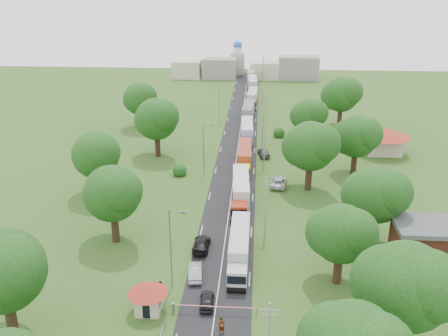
# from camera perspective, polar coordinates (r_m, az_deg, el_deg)

# --- Properties ---
(ground) EXTENTS (260.00, 260.00, 0.00)m
(ground) POSITION_cam_1_polar(r_m,az_deg,el_deg) (77.59, 0.56, -5.12)
(ground) COLOR #2C561C
(ground) RESTS_ON ground
(road) EXTENTS (8.00, 200.00, 0.04)m
(road) POSITION_cam_1_polar(r_m,az_deg,el_deg) (95.93, 1.29, 0.13)
(road) COLOR black
(road) RESTS_ON ground
(boom_barrier) EXTENTS (9.22, 0.35, 1.18)m
(boom_barrier) POSITION_cam_1_polar(r_m,az_deg,el_deg) (55.86, -2.50, -15.56)
(boom_barrier) COLOR slate
(boom_barrier) RESTS_ON ground
(guard_booth) EXTENTS (4.40, 4.40, 3.45)m
(guard_booth) POSITION_cam_1_polar(r_m,az_deg,el_deg) (56.00, -8.66, -14.11)
(guard_booth) COLOR #C1B5A0
(guard_booth) RESTS_ON ground
(info_sign) EXTENTS (0.12, 3.10, 4.10)m
(info_sign) POSITION_cam_1_polar(r_m,az_deg,el_deg) (109.10, 4.43, 4.33)
(info_sign) COLOR slate
(info_sign) RESTS_ON ground
(pole_1) EXTENTS (1.60, 0.24, 9.00)m
(pole_1) POSITION_cam_1_polar(r_m,az_deg,el_deg) (69.16, 4.79, -4.31)
(pole_1) COLOR gray
(pole_1) RESTS_ON ground
(pole_2) EXTENTS (1.60, 0.24, 9.00)m
(pole_2) POSITION_cam_1_polar(r_m,az_deg,el_deg) (95.24, 4.66, 2.89)
(pole_2) COLOR gray
(pole_2) RESTS_ON ground
(pole_3) EXTENTS (1.60, 0.24, 9.00)m
(pole_3) POSITION_cam_1_polar(r_m,az_deg,el_deg) (122.17, 4.58, 6.96)
(pole_3) COLOR gray
(pole_3) RESTS_ON ground
(pole_4) EXTENTS (1.60, 0.24, 9.00)m
(pole_4) POSITION_cam_1_polar(r_m,az_deg,el_deg) (149.50, 4.53, 9.55)
(pole_4) COLOR gray
(pole_4) RESTS_ON ground
(pole_5) EXTENTS (1.60, 0.24, 9.00)m
(pole_5) POSITION_cam_1_polar(r_m,az_deg,el_deg) (177.03, 4.50, 11.33)
(pole_5) COLOR gray
(pole_5) RESTS_ON ground
(lamp_0) EXTENTS (2.03, 0.22, 10.00)m
(lamp_0) POSITION_cam_1_polar(r_m,az_deg,el_deg) (57.99, -5.99, -8.68)
(lamp_0) COLOR slate
(lamp_0) RESTS_ON ground
(lamp_1) EXTENTS (2.03, 0.22, 10.00)m
(lamp_1) POSITION_cam_1_polar(r_m,az_deg,el_deg) (89.76, -2.25, 2.39)
(lamp_1) COLOR slate
(lamp_1) RESTS_ON ground
(lamp_2) EXTENTS (2.03, 0.22, 10.00)m
(lamp_2) POSITION_cam_1_polar(r_m,az_deg,el_deg) (123.29, -0.50, 7.57)
(lamp_2) COLOR slate
(lamp_2) RESTS_ON ground
(tree_1) EXTENTS (9.60, 9.60, 12.05)m
(tree_1) POSITION_cam_1_polar(r_m,az_deg,el_deg) (49.60, 20.05, -12.45)
(tree_1) COLOR #382616
(tree_1) RESTS_ON ground
(tree_2) EXTENTS (8.00, 8.00, 10.10)m
(tree_2) POSITION_cam_1_polar(r_m,az_deg,el_deg) (59.40, 13.20, -7.25)
(tree_2) COLOR #382616
(tree_2) RESTS_ON ground
(tree_3) EXTENTS (8.80, 8.80, 11.07)m
(tree_3) POSITION_cam_1_polar(r_m,az_deg,el_deg) (69.17, 16.96, -2.89)
(tree_3) COLOR #382616
(tree_3) RESTS_ON ground
(tree_4) EXTENTS (9.60, 9.60, 12.05)m
(tree_4) POSITION_cam_1_polar(r_m,az_deg,el_deg) (84.41, 9.85, 2.52)
(tree_4) COLOR #382616
(tree_4) RESTS_ON ground
(tree_5) EXTENTS (8.80, 8.80, 11.07)m
(tree_5) POSITION_cam_1_polar(r_m,az_deg,el_deg) (93.47, 14.89, 3.52)
(tree_5) COLOR #382616
(tree_5) RESTS_ON ground
(tree_6) EXTENTS (8.00, 8.00, 10.10)m
(tree_6) POSITION_cam_1_polar(r_m,az_deg,el_deg) (108.80, 9.67, 6.01)
(tree_6) COLOR #382616
(tree_6) RESTS_ON ground
(tree_7) EXTENTS (9.60, 9.60, 12.05)m
(tree_7) POSITION_cam_1_polar(r_m,az_deg,el_deg) (124.18, 13.27, 8.20)
(tree_7) COLOR #382616
(tree_7) RESTS_ON ground
(tree_9) EXTENTS (9.60, 9.60, 12.05)m
(tree_9) POSITION_cam_1_polar(r_m,az_deg,el_deg) (53.40, -23.93, -10.51)
(tree_9) COLOR #382616
(tree_9) RESTS_ON ground
(tree_10) EXTENTS (8.80, 8.80, 11.07)m
(tree_10) POSITION_cam_1_polar(r_m,az_deg,el_deg) (68.24, -12.63, -2.79)
(tree_10) COLOR #382616
(tree_10) RESTS_ON ground
(tree_11) EXTENTS (8.80, 8.80, 11.07)m
(tree_11) POSITION_cam_1_polar(r_m,az_deg,el_deg) (83.61, -14.44, 1.52)
(tree_11) COLOR #382616
(tree_11) RESTS_ON ground
(tree_12) EXTENTS (9.60, 9.60, 12.05)m
(tree_12) POSITION_cam_1_polar(r_m,az_deg,el_deg) (100.35, -7.74, 5.60)
(tree_12) COLOR #382616
(tree_12) RESTS_ON ground
(tree_13) EXTENTS (8.80, 8.80, 11.07)m
(tree_13) POSITION_cam_1_polar(r_m,az_deg,el_deg) (121.15, -9.60, 7.85)
(tree_13) COLOR #382616
(tree_13) RESTS_ON ground
(house_brick) EXTENTS (8.60, 6.60, 5.20)m
(house_brick) POSITION_cam_1_polar(r_m,az_deg,el_deg) (69.15, 22.17, -7.81)
(house_brick) COLOR maroon
(house_brick) RESTS_ON ground
(house_cream) EXTENTS (10.08, 10.08, 5.80)m
(house_cream) POSITION_cam_1_polar(r_m,az_deg,el_deg) (107.29, 17.83, 3.44)
(house_cream) COLOR #C1B5A0
(house_cream) RESTS_ON ground
(distant_town) EXTENTS (52.00, 8.00, 8.00)m
(distant_town) POSITION_cam_1_polar(r_m,az_deg,el_deg) (182.19, 2.94, 11.26)
(distant_town) COLOR gray
(distant_town) RESTS_ON ground
(church) EXTENTS (5.00, 5.00, 12.30)m
(church) POSITION_cam_1_polar(r_m,az_deg,el_deg) (189.92, 1.56, 12.26)
(church) COLOR #C1B5A0
(church) RESTS_ON ground
(truck_0) EXTENTS (2.40, 13.92, 3.86)m
(truck_0) POSITION_cam_1_polar(r_m,az_deg,el_deg) (64.19, 1.75, -9.02)
(truck_0) COLOR #BCBCBC
(truck_0) RESTS_ON ground
(truck_1) EXTENTS (3.15, 14.99, 4.14)m
(truck_1) POSITION_cam_1_polar(r_m,az_deg,el_deg) (79.85, 1.90, -2.61)
(truck_1) COLOR #A62713
(truck_1) RESTS_ON ground
(truck_2) EXTENTS (2.75, 14.37, 3.98)m
(truck_2) POSITION_cam_1_polar(r_m,az_deg,el_deg) (94.93, 2.37, 1.24)
(truck_2) COLOR yellow
(truck_2) RESTS_ON ground
(truck_3) EXTENTS (2.99, 14.41, 3.98)m
(truck_3) POSITION_cam_1_polar(r_m,az_deg,el_deg) (110.59, 2.62, 4.12)
(truck_3) COLOR navy
(truck_3) RESTS_ON ground
(truck_4) EXTENTS (3.11, 15.06, 4.16)m
(truck_4) POSITION_cam_1_polar(r_m,az_deg,el_deg) (126.54, 2.80, 6.33)
(truck_4) COLOR white
(truck_4) RESTS_ON ground
(truck_5) EXTENTS (3.11, 14.35, 3.96)m
(truck_5) POSITION_cam_1_polar(r_m,az_deg,el_deg) (143.16, 3.25, 8.01)
(truck_5) COLOR #AD351A
(truck_5) RESTS_ON ground
(truck_6) EXTENTS (3.11, 15.42, 4.26)m
(truck_6) POSITION_cam_1_polar(r_m,az_deg,el_deg) (160.34, 3.28, 9.47)
(truck_6) COLOR #266539
(truck_6) RESTS_ON ground
(truck_7) EXTENTS (3.19, 14.36, 3.96)m
(truck_7) POSITION_cam_1_polar(r_m,az_deg,el_deg) (177.06, 3.20, 10.52)
(truck_7) COLOR silver
(truck_7) RESTS_ON ground
(truck_8) EXTENTS (2.51, 13.45, 3.73)m
(truck_8) POSITION_cam_1_polar(r_m,az_deg,el_deg) (193.87, 3.47, 11.39)
(truck_8) COLOR olive
(truck_8) RESTS_ON ground
(car_lane_front) EXTENTS (1.81, 3.99, 1.33)m
(car_lane_front) POSITION_cam_1_polar(r_m,az_deg,el_deg) (57.16, -1.96, -14.87)
(car_lane_front) COLOR black
(car_lane_front) RESTS_ON ground
(car_lane_mid) EXTENTS (2.09, 4.65, 1.48)m
(car_lane_mid) POSITION_cam_1_polar(r_m,az_deg,el_deg) (61.84, -3.31, -11.74)
(car_lane_mid) COLOR #9C9DA4
(car_lane_mid) RESTS_ON ground
(car_lane_rear) EXTENTS (2.20, 5.28, 1.52)m
(car_lane_rear) POSITION_cam_1_polar(r_m,az_deg,el_deg) (67.51, -2.60, -8.67)
(car_lane_rear) COLOR black
(car_lane_rear) RESTS_ON ground
(car_verge_near) EXTENTS (3.15, 5.73, 1.52)m
(car_verge_near) POSITION_cam_1_polar(r_m,az_deg,el_deg) (87.40, 6.26, -1.60)
(car_verge_near) COLOR silver
(car_verge_near) RESTS_ON ground
(car_verge_far) EXTENTS (2.80, 5.15, 1.66)m
(car_verge_far) POSITION_cam_1_polar(r_m,az_deg,el_deg) (101.71, 4.57, 1.79)
(car_verge_far) COLOR #4F5356
(car_verge_far) RESTS_ON ground
(pedestrian_near) EXTENTS (0.85, 0.74, 1.96)m
(pedestrian_near) POSITION_cam_1_polar(r_m,az_deg,el_deg) (53.12, -0.27, -17.64)
(pedestrian_near) COLOR gray
(pedestrian_near) RESTS_ON ground
(pedestrian_booth) EXTENTS (0.84, 0.99, 1.79)m
(pedestrian_booth) POSITION_cam_1_polar(r_m,az_deg,el_deg) (58.99, -7.28, -13.51)
(pedestrian_booth) COLOR gray
(pedestrian_booth) RESTS_ON ground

